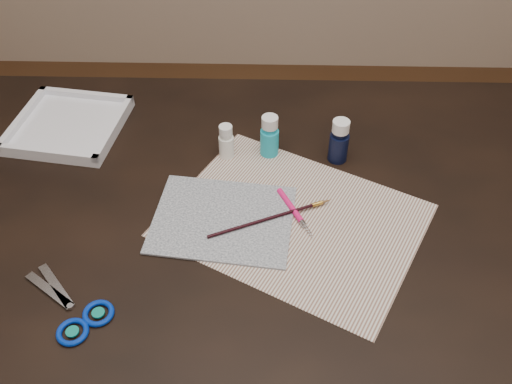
{
  "coord_description": "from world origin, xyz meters",
  "views": [
    {
      "loc": [
        0.02,
        -0.75,
        1.52
      ],
      "look_at": [
        0.0,
        0.0,
        0.8
      ],
      "focal_mm": 40.0,
      "sensor_mm": 36.0,
      "label": 1
    }
  ],
  "objects_px": {
    "paint_bottle_navy": "(339,141)",
    "scissors": "(60,303)",
    "canvas": "(223,219)",
    "paint_bottle_white": "(226,141)",
    "palette_tray": "(68,124)",
    "paper": "(294,220)",
    "paint_bottle_cyan": "(270,136)"
  },
  "relations": [
    {
      "from": "paint_bottle_navy",
      "to": "scissors",
      "type": "distance_m",
      "value": 0.61
    },
    {
      "from": "scissors",
      "to": "paint_bottle_cyan",
      "type": "bearing_deg",
      "value": -95.16
    },
    {
      "from": "palette_tray",
      "to": "paint_bottle_white",
      "type": "bearing_deg",
      "value": -12.85
    },
    {
      "from": "paper",
      "to": "canvas",
      "type": "distance_m",
      "value": 0.13
    },
    {
      "from": "paper",
      "to": "paint_bottle_white",
      "type": "xyz_separation_m",
      "value": [
        -0.14,
        0.18,
        0.04
      ]
    },
    {
      "from": "palette_tray",
      "to": "paint_bottle_cyan",
      "type": "bearing_deg",
      "value": -9.13
    },
    {
      "from": "paint_bottle_white",
      "to": "paint_bottle_navy",
      "type": "bearing_deg",
      "value": -1.17
    },
    {
      "from": "paint_bottle_white",
      "to": "palette_tray",
      "type": "relative_size",
      "value": 0.34
    },
    {
      "from": "paint_bottle_navy",
      "to": "paint_bottle_white",
      "type": "bearing_deg",
      "value": 178.83
    },
    {
      "from": "paint_bottle_cyan",
      "to": "paint_bottle_white",
      "type": "bearing_deg",
      "value": -173.88
    },
    {
      "from": "paper",
      "to": "paint_bottle_navy",
      "type": "xyz_separation_m",
      "value": [
        0.09,
        0.18,
        0.05
      ]
    },
    {
      "from": "canvas",
      "to": "palette_tray",
      "type": "relative_size",
      "value": 1.14
    },
    {
      "from": "paint_bottle_cyan",
      "to": "paint_bottle_navy",
      "type": "xyz_separation_m",
      "value": [
        0.14,
        -0.01,
        0.0
      ]
    },
    {
      "from": "paint_bottle_navy",
      "to": "palette_tray",
      "type": "height_order",
      "value": "paint_bottle_navy"
    },
    {
      "from": "canvas",
      "to": "paint_bottle_navy",
      "type": "bearing_deg",
      "value": 38.88
    },
    {
      "from": "canvas",
      "to": "scissors",
      "type": "bearing_deg",
      "value": -142.32
    },
    {
      "from": "paint_bottle_navy",
      "to": "paper",
      "type": "bearing_deg",
      "value": -117.64
    },
    {
      "from": "canvas",
      "to": "paint_bottle_white",
      "type": "distance_m",
      "value": 0.19
    },
    {
      "from": "paper",
      "to": "paint_bottle_white",
      "type": "bearing_deg",
      "value": 126.61
    },
    {
      "from": "paint_bottle_white",
      "to": "scissors",
      "type": "xyz_separation_m",
      "value": [
        -0.25,
        -0.38,
        -0.03
      ]
    },
    {
      "from": "paper",
      "to": "paint_bottle_cyan",
      "type": "distance_m",
      "value": 0.2
    },
    {
      "from": "paint_bottle_white",
      "to": "scissors",
      "type": "relative_size",
      "value": 0.39
    },
    {
      "from": "canvas",
      "to": "paint_bottle_cyan",
      "type": "xyz_separation_m",
      "value": [
        0.08,
        0.2,
        0.04
      ]
    },
    {
      "from": "paint_bottle_white",
      "to": "canvas",
      "type": "bearing_deg",
      "value": -88.68
    },
    {
      "from": "canvas",
      "to": "scissors",
      "type": "relative_size",
      "value": 1.3
    },
    {
      "from": "paint_bottle_white",
      "to": "paint_bottle_cyan",
      "type": "xyz_separation_m",
      "value": [
        0.09,
        0.01,
        0.01
      ]
    },
    {
      "from": "paint_bottle_white",
      "to": "palette_tray",
      "type": "xyz_separation_m",
      "value": [
        -0.35,
        0.08,
        -0.02
      ]
    },
    {
      "from": "scissors",
      "to": "palette_tray",
      "type": "bearing_deg",
      "value": -41.43
    },
    {
      "from": "paint_bottle_navy",
      "to": "scissors",
      "type": "height_order",
      "value": "paint_bottle_navy"
    },
    {
      "from": "paint_bottle_white",
      "to": "paint_bottle_navy",
      "type": "distance_m",
      "value": 0.23
    },
    {
      "from": "paint_bottle_navy",
      "to": "scissors",
      "type": "bearing_deg",
      "value": -141.75
    },
    {
      "from": "paper",
      "to": "palette_tray",
      "type": "bearing_deg",
      "value": 151.66
    }
  ]
}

